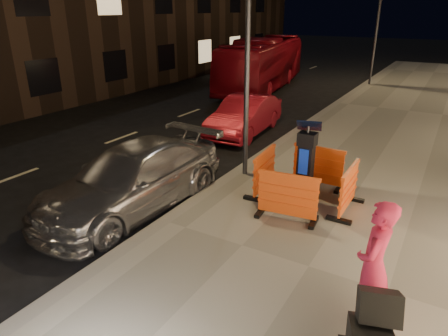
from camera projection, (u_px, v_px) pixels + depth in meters
The scene contains 14 objects.
ground_plane at pixel (165, 227), 8.02m from camera, with size 120.00×120.00×0.00m, color black.
sidewalk at pixel (308, 270), 6.58m from camera, with size 6.00×60.00×0.15m, color gray.
kerb at pixel (164, 224), 7.99m from camera, with size 0.30×60.00×0.15m, color slate.
parking_kiosk at pixel (305, 164), 8.49m from camera, with size 0.55×0.55×1.74m, color black.
barrier_front at pixel (288, 197), 7.87m from camera, with size 1.24×0.51×0.97m, color #FF5717.
barrier_back at pixel (318, 166), 9.39m from camera, with size 1.24×0.51×0.97m, color #FF5717.
barrier_kerbside at pixel (264, 172), 9.07m from camera, with size 1.24×0.51×0.97m, color #FF5717.
barrier_bldgside at pixel (348, 190), 8.18m from camera, with size 1.24×0.51×0.97m, color #FF5717.
car_silver at pixel (135, 207), 8.84m from camera, with size 1.91×4.70×1.36m, color #AFAFB4.
car_red at pixel (244, 133), 14.02m from camera, with size 1.37×3.92×1.29m, color maroon.
bus_doubledecker at pixel (262, 88), 21.97m from camera, with size 2.23×9.54×2.66m, color maroon.
man at pixel (373, 265), 5.08m from camera, with size 0.66×0.43×1.80m, color #BE1F42.
street_lamp_mid at pixel (247, 52), 9.13m from camera, with size 0.12×0.12×6.00m, color #3F3F44.
street_lamp_far at pixel (377, 27), 21.14m from camera, with size 0.12×0.12×6.00m, color #3F3F44.
Camera 1 is at (4.57, -5.43, 4.09)m, focal length 32.00 mm.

